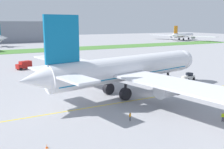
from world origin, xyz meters
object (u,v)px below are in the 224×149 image
(traffic_cone_port_wing, at_px, (47,146))
(ground_crew_wingwalker_port, at_px, (223,116))
(pushback_tug, at_px, (188,77))
(parked_airliner_far_outer, at_px, (182,35))
(traffic_cone_near_nose, at_px, (215,87))
(airliner_foreground, at_px, (125,69))
(service_truck_baggage_loader, at_px, (24,65))
(ground_crew_marshaller_front, at_px, (130,116))

(traffic_cone_port_wing, bearing_deg, ground_crew_wingwalker_port, -8.80)
(pushback_tug, height_order, parked_airliner_far_outer, parked_airliner_far_outer)
(traffic_cone_near_nose, bearing_deg, parked_airliner_far_outer, 49.78)
(airliner_foreground, distance_m, service_truck_baggage_loader, 50.29)
(ground_crew_marshaller_front, bearing_deg, parked_airliner_far_outer, 44.99)
(traffic_cone_near_nose, distance_m, parked_airliner_far_outer, 193.03)
(ground_crew_wingwalker_port, distance_m, traffic_cone_port_wing, 30.28)
(airliner_foreground, height_order, parked_airliner_far_outer, airliner_foreground)
(traffic_cone_near_nose, xyz_separation_m, traffic_cone_port_wing, (-48.06, -12.95, 0.00))
(traffic_cone_near_nose, bearing_deg, traffic_cone_port_wing, -164.93)
(ground_crew_marshaller_front, distance_m, parked_airliner_far_outer, 222.03)
(ground_crew_wingwalker_port, relative_size, service_truck_baggage_loader, 0.28)
(service_truck_baggage_loader, xyz_separation_m, parked_airliner_far_outer, (164.40, 94.30, 3.15))
(ground_crew_marshaller_front, height_order, traffic_cone_port_wing, ground_crew_marshaller_front)
(pushback_tug, distance_m, parked_airliner_far_outer, 184.65)
(traffic_cone_near_nose, bearing_deg, service_truck_baggage_loader, 126.87)
(traffic_cone_port_wing, height_order, service_truck_baggage_loader, service_truck_baggage_loader)
(ground_crew_wingwalker_port, height_order, ground_crew_marshaller_front, ground_crew_wingwalker_port)
(airliner_foreground, relative_size, traffic_cone_port_wing, 136.24)
(service_truck_baggage_loader, bearing_deg, traffic_cone_near_nose, -53.13)
(service_truck_baggage_loader, bearing_deg, ground_crew_wingwalker_port, -72.97)
(airliner_foreground, xyz_separation_m, service_truck_baggage_loader, (-15.18, 47.71, -4.70))
(pushback_tug, distance_m, traffic_cone_port_wing, 54.12)
(pushback_tug, relative_size, service_truck_baggage_loader, 0.97)
(service_truck_baggage_loader, bearing_deg, pushback_tug, -46.42)
(service_truck_baggage_loader, bearing_deg, traffic_cone_port_wing, -97.14)
(pushback_tug, bearing_deg, ground_crew_marshaller_front, -148.77)
(pushback_tug, distance_m, service_truck_baggage_loader, 58.77)
(pushback_tug, xyz_separation_m, traffic_cone_port_wing, (-48.78, -23.43, -0.73))
(ground_crew_marshaller_front, bearing_deg, traffic_cone_port_wing, -167.92)
(ground_crew_wingwalker_port, bearing_deg, ground_crew_marshaller_front, 150.72)
(ground_crew_wingwalker_port, distance_m, service_truck_baggage_loader, 73.87)
(airliner_foreground, bearing_deg, ground_crew_wingwalker_port, -74.26)
(traffic_cone_port_wing, relative_size, service_truck_baggage_loader, 0.10)
(parked_airliner_far_outer, bearing_deg, pushback_tug, -132.15)
(airliner_foreground, xyz_separation_m, traffic_cone_port_wing, (-23.45, -18.28, -6.03))
(ground_crew_marshaller_front, relative_size, service_truck_baggage_loader, 0.26)
(airliner_foreground, height_order, traffic_cone_port_wing, airliner_foreground)
(airliner_foreground, relative_size, service_truck_baggage_loader, 13.09)
(ground_crew_marshaller_front, height_order, parked_airliner_far_outer, parked_airliner_far_outer)
(pushback_tug, bearing_deg, ground_crew_wingwalker_port, -123.92)
(ground_crew_marshaller_front, relative_size, traffic_cone_near_nose, 2.71)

